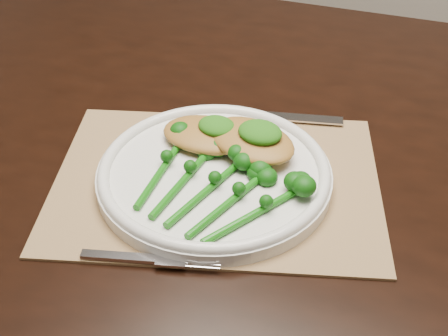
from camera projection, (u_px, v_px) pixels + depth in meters
The scene contains 10 objects.
dining_table at pixel (260, 308), 1.10m from camera, with size 1.73×1.16×0.75m.
placemat at pixel (217, 181), 0.78m from camera, with size 0.40×0.30×0.00m, color #95734C.
dinner_plate at pixel (214, 173), 0.77m from camera, with size 0.29×0.29×0.03m.
knife at pixel (255, 115), 0.89m from camera, with size 0.20×0.09×0.01m.
fork at pixel (160, 260), 0.67m from camera, with size 0.15×0.07×0.00m.
chicken_fillet_left at pixel (206, 135), 0.81m from camera, with size 0.12×0.08×0.02m, color #AB7731.
chicken_fillet_right at pixel (251, 140), 0.79m from camera, with size 0.12×0.08×0.02m, color #AB7731.
pesto_dollop_left at pixel (217, 126), 0.80m from camera, with size 0.05×0.04×0.02m, color #154D0B.
pesto_dollop_right at pixel (260, 132), 0.77m from camera, with size 0.06×0.05×0.02m, color #154D0B.
broccolini_bundle at pixel (204, 193), 0.73m from camera, with size 0.18×0.19×0.04m.
Camera 1 is at (0.33, -0.51, 1.25)m, focal length 50.00 mm.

